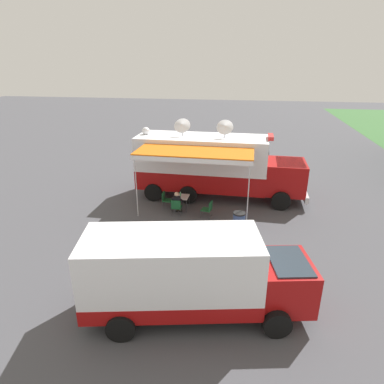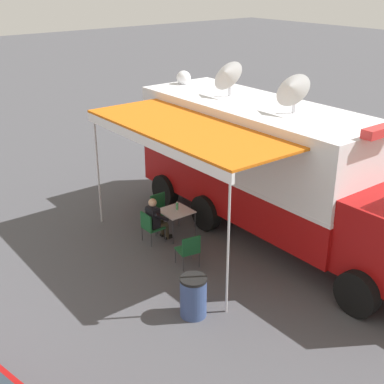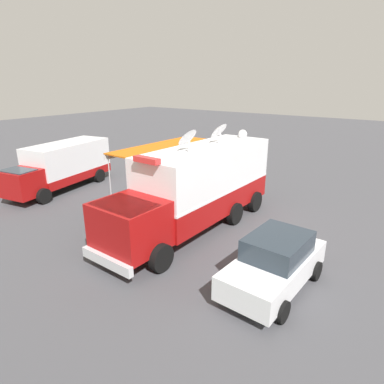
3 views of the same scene
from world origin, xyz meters
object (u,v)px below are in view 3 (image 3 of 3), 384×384
(water_bottle, at_px, (182,191))
(car_behind_truck, at_px, (275,262))
(folding_chair_beside_table, at_px, (192,193))
(folding_chair_spare_by_truck, at_px, (149,202))
(folding_chair_at_table, at_px, (170,194))
(support_truck, at_px, (62,166))
(folding_table, at_px, (181,194))
(command_truck, at_px, (196,185))
(seated_responder, at_px, (172,192))
(trash_bin, at_px, (110,208))

(water_bottle, relative_size, car_behind_truck, 0.05)
(folding_chair_beside_table, relative_size, folding_chair_spare_by_truck, 1.00)
(folding_chair_at_table, relative_size, folding_chair_beside_table, 1.00)
(folding_chair_at_table, bearing_deg, folding_chair_spare_by_truck, 90.67)
(folding_chair_beside_table, bearing_deg, support_truck, 18.55)
(water_bottle, distance_m, car_behind_truck, 7.76)
(folding_table, relative_size, support_truck, 0.12)
(folding_chair_beside_table, bearing_deg, water_bottle, 89.24)
(command_truck, relative_size, folding_chair_spare_by_truck, 10.97)
(support_truck, bearing_deg, folding_chair_beside_table, -161.45)
(folding_table, xyz_separation_m, folding_chair_beside_table, (-0.09, -0.85, -0.16))
(folding_chair_beside_table, bearing_deg, car_behind_truck, 144.65)
(command_truck, height_order, folding_table, command_truck)
(seated_responder, relative_size, trash_bin, 1.37)
(folding_chair_spare_by_truck, bearing_deg, folding_chair_at_table, -89.33)
(command_truck, height_order, seated_responder, command_truck)
(water_bottle, height_order, folding_chair_spare_by_truck, water_bottle)
(command_truck, distance_m, folding_table, 2.87)
(command_truck, distance_m, trash_bin, 4.52)
(folding_table, distance_m, seated_responder, 0.62)
(folding_chair_spare_by_truck, height_order, support_truck, support_truck)
(folding_chair_at_table, xyz_separation_m, trash_bin, (1.12, 3.18, -0.06))
(support_truck, bearing_deg, water_bottle, -166.98)
(folding_chair_spare_by_truck, bearing_deg, seated_responder, -95.99)
(folding_table, bearing_deg, command_truck, 143.06)
(water_bottle, xyz_separation_m, folding_chair_at_table, (0.87, -0.04, -0.32))
(water_bottle, bearing_deg, support_truck, 13.02)
(folding_chair_at_table, xyz_separation_m, car_behind_truck, (-7.56, 3.97, 0.37))
(seated_responder, bearing_deg, folding_chair_spare_by_truck, 84.01)
(command_truck, bearing_deg, folding_chair_beside_table, -50.54)
(water_bottle, relative_size, support_truck, 0.03)
(folding_chair_at_table, distance_m, folding_chair_spare_by_truck, 1.62)
(command_truck, bearing_deg, folding_table, -36.94)
(folding_chair_at_table, bearing_deg, command_truck, 150.35)
(folding_chair_beside_table, bearing_deg, seated_responder, 48.04)
(seated_responder, height_order, car_behind_truck, car_behind_truck)
(folding_table, bearing_deg, folding_chair_beside_table, -95.73)
(folding_chair_at_table, height_order, folding_chair_spare_by_truck, same)
(support_truck, bearing_deg, seated_responder, -165.50)
(water_bottle, height_order, folding_chair_beside_table, water_bottle)
(folding_chair_at_table, xyz_separation_m, folding_chair_spare_by_truck, (-0.02, 1.62, 0.00))
(water_bottle, height_order, trash_bin, water_bottle)
(folding_chair_beside_table, distance_m, support_truck, 8.19)
(water_bottle, xyz_separation_m, support_truck, (7.71, 1.78, 0.55))
(folding_table, bearing_deg, support_truck, 12.84)
(support_truck, relative_size, car_behind_truck, 1.65)
(folding_chair_at_table, height_order, car_behind_truck, car_behind_truck)
(trash_bin, bearing_deg, command_truck, -158.65)
(command_truck, bearing_deg, car_behind_truck, 153.56)
(command_truck, xyz_separation_m, folding_table, (2.06, -1.55, -1.27))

